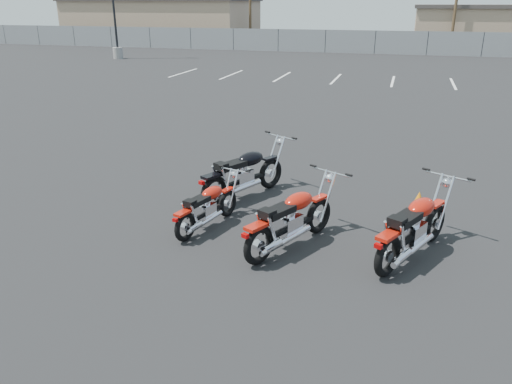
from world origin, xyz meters
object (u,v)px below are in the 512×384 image
(motorcycle_second_black, at_px, (244,174))
(motorcycle_third_red, at_px, (291,220))
(motorcycle_front_red, at_px, (207,207))
(motorcycle_rear_red, at_px, (414,228))

(motorcycle_second_black, xyz_separation_m, motorcycle_third_red, (1.46, -1.98, -0.02))
(motorcycle_front_red, relative_size, motorcycle_second_black, 0.80)
(motorcycle_front_red, height_order, motorcycle_third_red, motorcycle_third_red)
(motorcycle_front_red, xyz_separation_m, motorcycle_third_red, (1.63, -0.34, 0.10))
(motorcycle_rear_red, bearing_deg, motorcycle_front_red, 178.00)
(motorcycle_second_black, distance_m, motorcycle_rear_red, 3.86)
(motorcycle_third_red, distance_m, motorcycle_rear_red, 1.98)
(motorcycle_third_red, relative_size, motorcycle_rear_red, 0.97)
(motorcycle_third_red, bearing_deg, motorcycle_rear_red, 6.24)
(motorcycle_front_red, bearing_deg, motorcycle_third_red, -11.80)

